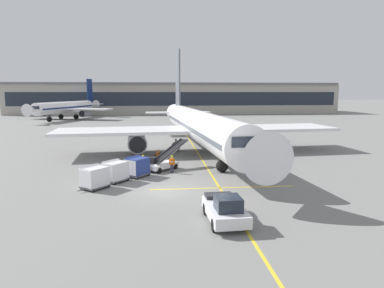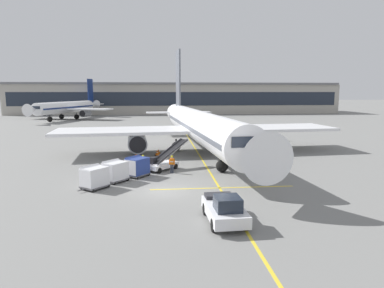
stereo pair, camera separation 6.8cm
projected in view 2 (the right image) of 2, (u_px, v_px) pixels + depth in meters
name	position (u px, v px, depth m)	size (l,w,h in m)	color
ground_plane	(163.00, 191.00, 27.14)	(600.00, 600.00, 0.00)	slate
parked_airplane	(198.00, 126.00, 44.65)	(37.11, 46.98, 15.39)	white
belt_loader	(164.00, 161.00, 34.51)	(4.61, 4.73, 2.90)	silver
baggage_cart_lead	(137.00, 166.00, 31.67)	(2.51, 2.61, 1.91)	#515156
baggage_cart_second	(115.00, 171.00, 29.83)	(2.51, 2.61, 1.91)	#515156
baggage_cart_third	(94.00, 177.00, 27.73)	(2.51, 2.61, 1.91)	#515156
pushback_tug	(225.00, 209.00, 20.54)	(2.30, 4.49, 1.83)	silver
ground_crew_by_loader	(172.00, 163.00, 33.07)	(0.56, 0.33, 1.74)	#333847
ground_crew_by_carts	(143.00, 162.00, 33.40)	(0.25, 0.57, 1.74)	#514C42
safety_cone_engine_keepout	(157.00, 153.00, 42.23)	(0.61, 0.61, 0.69)	black
safety_cone_wingtip	(136.00, 154.00, 41.44)	(0.60, 0.60, 0.68)	black
safety_cone_nose_mark	(159.00, 152.00, 43.33)	(0.54, 0.54, 0.62)	black
apron_guidance_line_lead_in	(198.00, 153.00, 44.30)	(0.20, 110.00, 0.01)	yellow
apron_guidance_line_stop_bar	(223.00, 188.00, 28.05)	(12.00, 0.20, 0.01)	yellow
terminal_building	(176.00, 98.00, 128.25)	(117.89, 22.22, 11.10)	#A8A399
distant_airplane	(67.00, 108.00, 97.22)	(26.51, 33.84, 12.02)	white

